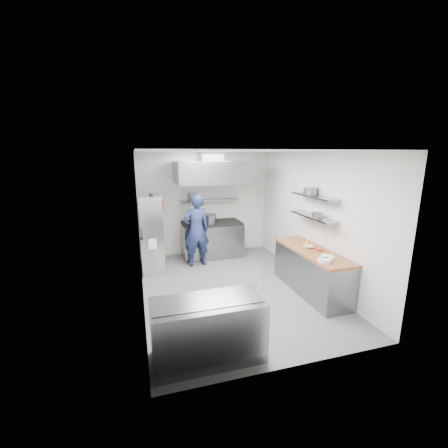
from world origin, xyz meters
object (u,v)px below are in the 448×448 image
object	(u,v)px
gas_range	(212,240)
wire_rack	(151,234)
chef	(196,230)
display_case	(208,330)

from	to	relation	value
gas_range	wire_rack	distance (m)	1.81
chef	wire_rack	world-z (taller)	wire_rack
display_case	chef	bearing A→B (deg)	80.97
wire_rack	gas_range	bearing A→B (deg)	21.11
gas_range	display_case	xyz separation A→B (m)	(-1.10, -4.10, -0.03)
chef	wire_rack	size ratio (longest dim) A/B	0.99
gas_range	chef	bearing A→B (deg)	-133.16
chef	gas_range	bearing A→B (deg)	-139.42
chef	display_case	distance (m)	3.60
wire_rack	chef	bearing A→B (deg)	2.82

